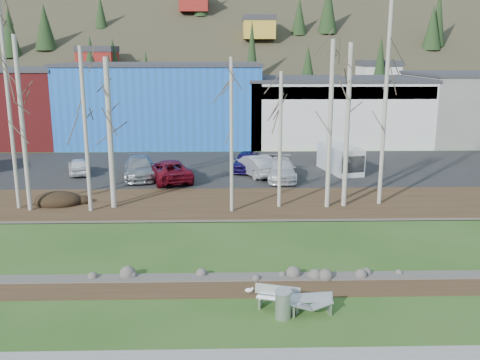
{
  "coord_description": "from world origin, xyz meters",
  "views": [
    {
      "loc": [
        0.6,
        -18.06,
        9.41
      ],
      "look_at": [
        1.34,
        10.69,
        2.5
      ],
      "focal_mm": 40.0,
      "sensor_mm": 36.0,
      "label": 1
    }
  ],
  "objects_px": {
    "bench_damaged": "(311,304)",
    "car_0": "(79,166)",
    "car_5": "(269,164)",
    "car_3": "(246,161)",
    "seagull": "(249,290)",
    "car_6": "(281,169)",
    "van_white": "(341,159)",
    "bench_intact": "(279,298)",
    "car_1": "(169,170)",
    "litter_bin": "(283,305)",
    "car_2": "(139,168)",
    "car_4": "(255,165)"
  },
  "relations": [
    {
      "from": "bench_damaged",
      "to": "car_0",
      "type": "distance_m",
      "value": 27.17
    },
    {
      "from": "car_0",
      "to": "car_1",
      "type": "relative_size",
      "value": 0.66
    },
    {
      "from": "car_0",
      "to": "van_white",
      "type": "height_order",
      "value": "van_white"
    },
    {
      "from": "car_1",
      "to": "van_white",
      "type": "bearing_deg",
      "value": 173.37
    },
    {
      "from": "car_0",
      "to": "car_3",
      "type": "xyz_separation_m",
      "value": [
        13.1,
        0.94,
        0.13
      ]
    },
    {
      "from": "car_3",
      "to": "seagull",
      "type": "bearing_deg",
      "value": -78.38
    },
    {
      "from": "litter_bin",
      "to": "car_3",
      "type": "bearing_deg",
      "value": 90.97
    },
    {
      "from": "car_6",
      "to": "bench_intact",
      "type": "bearing_deg",
      "value": -93.35
    },
    {
      "from": "bench_damaged",
      "to": "seagull",
      "type": "bearing_deg",
      "value": 136.66
    },
    {
      "from": "bench_intact",
      "to": "car_5",
      "type": "xyz_separation_m",
      "value": [
        1.37,
        22.5,
        0.45
      ]
    },
    {
      "from": "car_5",
      "to": "car_2",
      "type": "bearing_deg",
      "value": 11.66
    },
    {
      "from": "car_4",
      "to": "car_1",
      "type": "bearing_deg",
      "value": -10.82
    },
    {
      "from": "bench_intact",
      "to": "car_1",
      "type": "xyz_separation_m",
      "value": [
        -6.16,
        20.16,
        0.49
      ]
    },
    {
      "from": "van_white",
      "to": "car_0",
      "type": "bearing_deg",
      "value": 167.74
    },
    {
      "from": "car_2",
      "to": "car_0",
      "type": "bearing_deg",
      "value": 154.65
    },
    {
      "from": "car_6",
      "to": "van_white",
      "type": "distance_m",
      "value": 5.51
    },
    {
      "from": "bench_damaged",
      "to": "car_0",
      "type": "relative_size",
      "value": 0.45
    },
    {
      "from": "bench_damaged",
      "to": "car_5",
      "type": "height_order",
      "value": "car_5"
    },
    {
      "from": "car_1",
      "to": "car_5",
      "type": "relative_size",
      "value": 1.06
    },
    {
      "from": "car_3",
      "to": "van_white",
      "type": "relative_size",
      "value": 0.89
    },
    {
      "from": "bench_damaged",
      "to": "car_4",
      "type": "distance_m",
      "value": 22.16
    },
    {
      "from": "van_white",
      "to": "bench_damaged",
      "type": "bearing_deg",
      "value": -117.3
    },
    {
      "from": "bench_intact",
      "to": "bench_damaged",
      "type": "xyz_separation_m",
      "value": [
        1.14,
        -0.42,
        -0.06
      ]
    },
    {
      "from": "bench_intact",
      "to": "car_0",
      "type": "bearing_deg",
      "value": 137.64
    },
    {
      "from": "litter_bin",
      "to": "seagull",
      "type": "relative_size",
      "value": 2.54
    },
    {
      "from": "bench_damaged",
      "to": "car_6",
      "type": "relative_size",
      "value": 0.33
    },
    {
      "from": "car_4",
      "to": "car_6",
      "type": "bearing_deg",
      "value": 120.01
    },
    {
      "from": "bench_damaged",
      "to": "van_white",
      "type": "height_order",
      "value": "van_white"
    },
    {
      "from": "bench_damaged",
      "to": "car_6",
      "type": "distance_m",
      "value": 20.84
    },
    {
      "from": "bench_damaged",
      "to": "car_2",
      "type": "bearing_deg",
      "value": 108.42
    },
    {
      "from": "car_3",
      "to": "car_5",
      "type": "relative_size",
      "value": 0.85
    },
    {
      "from": "car_0",
      "to": "car_5",
      "type": "bearing_deg",
      "value": 162.98
    },
    {
      "from": "bench_damaged",
      "to": "car_4",
      "type": "xyz_separation_m",
      "value": [
        -0.87,
        22.13,
        0.57
      ]
    },
    {
      "from": "car_5",
      "to": "car_0",
      "type": "bearing_deg",
      "value": 3.46
    },
    {
      "from": "car_0",
      "to": "car_1",
      "type": "height_order",
      "value": "car_1"
    },
    {
      "from": "seagull",
      "to": "car_6",
      "type": "height_order",
      "value": "car_6"
    },
    {
      "from": "car_6",
      "to": "car_2",
      "type": "bearing_deg",
      "value": 178.86
    },
    {
      "from": "bench_intact",
      "to": "van_white",
      "type": "distance_m",
      "value": 23.81
    },
    {
      "from": "van_white",
      "to": "car_2",
      "type": "bearing_deg",
      "value": 173.13
    },
    {
      "from": "car_0",
      "to": "car_2",
      "type": "bearing_deg",
      "value": 146.83
    },
    {
      "from": "car_1",
      "to": "car_6",
      "type": "relative_size",
      "value": 1.09
    },
    {
      "from": "seagull",
      "to": "van_white",
      "type": "height_order",
      "value": "van_white"
    },
    {
      "from": "car_6",
      "to": "van_white",
      "type": "xyz_separation_m",
      "value": [
        4.98,
        2.33,
        0.29
      ]
    },
    {
      "from": "seagull",
      "to": "car_5",
      "type": "xyz_separation_m",
      "value": [
        2.43,
        21.23,
        0.72
      ]
    },
    {
      "from": "seagull",
      "to": "car_4",
      "type": "bearing_deg",
      "value": 92.67
    },
    {
      "from": "bench_intact",
      "to": "litter_bin",
      "type": "distance_m",
      "value": 0.75
    },
    {
      "from": "car_2",
      "to": "car_4",
      "type": "relative_size",
      "value": 1.11
    },
    {
      "from": "car_3",
      "to": "car_6",
      "type": "height_order",
      "value": "car_3"
    },
    {
      "from": "bench_intact",
      "to": "car_0",
      "type": "xyz_separation_m",
      "value": [
        -13.43,
        22.51,
        0.34
      ]
    },
    {
      "from": "car_3",
      "to": "litter_bin",
      "type": "bearing_deg",
      "value": -75.54
    }
  ]
}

